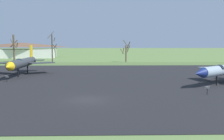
% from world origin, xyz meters
% --- Properties ---
extents(ground_plane, '(600.00, 600.00, 0.00)m').
position_xyz_m(ground_plane, '(0.00, 0.00, 0.00)').
color(ground_plane, '#607F42').
extents(asphalt_apron, '(77.89, 53.65, 0.05)m').
position_xyz_m(asphalt_apron, '(0.00, 16.10, 0.03)').
color(asphalt_apron, black).
rests_on(asphalt_apron, ground).
extents(grass_verge_strip, '(137.89, 12.00, 0.06)m').
position_xyz_m(grass_verge_strip, '(0.00, 48.92, 0.03)').
color(grass_verge_strip, '#546E38').
rests_on(grass_verge_strip, ground).
extents(info_placard_front_left, '(0.52, 0.25, 1.03)m').
position_xyz_m(info_placard_front_left, '(14.11, 2.46, 0.63)').
color(info_placard_front_left, black).
rests_on(info_placard_front_left, ground).
extents(jet_fighter_rear_center, '(11.78, 17.22, 5.76)m').
position_xyz_m(jet_fighter_rear_center, '(-14.05, 21.90, 2.42)').
color(jet_fighter_rear_center, '#33383D').
rests_on(jet_fighter_rear_center, ground).
extents(info_placard_rear_center, '(0.52, 0.29, 1.03)m').
position_xyz_m(info_placard_rear_center, '(-13.76, 13.26, 0.63)').
color(info_placard_rear_center, black).
rests_on(info_placard_rear_center, ground).
extents(bare_tree_far_left, '(3.07, 2.78, 8.93)m').
position_xyz_m(bare_tree_far_left, '(-28.26, 57.59, 4.70)').
color(bare_tree_far_left, brown).
rests_on(bare_tree_far_left, ground).
extents(bare_tree_left_of_center, '(3.17, 3.16, 10.09)m').
position_xyz_m(bare_tree_left_of_center, '(-15.34, 55.91, 4.83)').
color(bare_tree_left_of_center, '#42382D').
rests_on(bare_tree_left_of_center, ground).
extents(bare_tree_center, '(3.45, 3.42, 7.31)m').
position_xyz_m(bare_tree_center, '(8.53, 55.61, 3.51)').
color(bare_tree_center, brown).
rests_on(bare_tree_center, ground).
extents(visitor_building, '(30.07, 13.82, 6.43)m').
position_xyz_m(visitor_building, '(-33.95, 82.04, 3.14)').
color(visitor_building, silver).
rests_on(visitor_building, ground).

